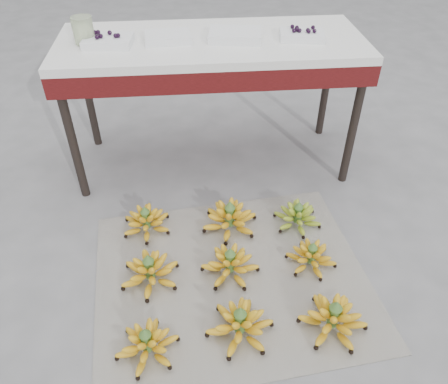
{
  "coord_description": "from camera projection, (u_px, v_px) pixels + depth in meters",
  "views": [
    {
      "loc": [
        -0.26,
        -1.3,
        1.61
      ],
      "look_at": [
        -0.11,
        0.36,
        0.25
      ],
      "focal_mm": 35.0,
      "sensor_mm": 36.0,
      "label": 1
    }
  ],
  "objects": [
    {
      "name": "tray_right",
      "position": [
        235.0,
        35.0,
        2.28
      ],
      "size": [
        0.3,
        0.24,
        0.04
      ],
      "color": "silver",
      "rests_on": "vendor_table"
    },
    {
      "name": "ground",
      "position": [
        253.0,
        279.0,
        2.04
      ],
      "size": [
        60.0,
        60.0,
        0.0
      ],
      "primitive_type": "plane",
      "color": "slate",
      "rests_on": "ground"
    },
    {
      "name": "glass_jar",
      "position": [
        83.0,
        30.0,
        2.2
      ],
      "size": [
        0.14,
        0.14,
        0.13
      ],
      "primitive_type": "cylinder",
      "rotation": [
        0.0,
        0.0,
        0.42
      ],
      "color": "beige",
      "rests_on": "vendor_table"
    },
    {
      "name": "bunch_back_center",
      "position": [
        230.0,
        218.0,
        2.27
      ],
      "size": [
        0.3,
        0.3,
        0.18
      ],
      "rotation": [
        0.0,
        0.0,
        -0.05
      ],
      "color": "#ECAF0E",
      "rests_on": "newspaper_mat"
    },
    {
      "name": "vendor_table",
      "position": [
        211.0,
        55.0,
        2.35
      ],
      "size": [
        1.63,
        0.65,
        0.78
      ],
      "color": "black",
      "rests_on": "ground"
    },
    {
      "name": "bunch_front_center",
      "position": [
        240.0,
        324.0,
        1.78
      ],
      "size": [
        0.32,
        0.32,
        0.17
      ],
      "rotation": [
        0.0,
        0.0,
        -0.15
      ],
      "color": "#ECAF0E",
      "rests_on": "newspaper_mat"
    },
    {
      "name": "bunch_front_right",
      "position": [
        333.0,
        319.0,
        1.8
      ],
      "size": [
        0.36,
        0.36,
        0.17
      ],
      "rotation": [
        0.0,
        0.0,
        -0.34
      ],
      "color": "#ECAF0E",
      "rests_on": "newspaper_mat"
    },
    {
      "name": "tray_far_right",
      "position": [
        302.0,
        35.0,
        2.29
      ],
      "size": [
        0.25,
        0.19,
        0.06
      ],
      "color": "silver",
      "rests_on": "vendor_table"
    },
    {
      "name": "bunch_front_left",
      "position": [
        147.0,
        344.0,
        1.72
      ],
      "size": [
        0.26,
        0.26,
        0.15
      ],
      "rotation": [
        0.0,
        0.0,
        0.03
      ],
      "color": "#ECAF0E",
      "rests_on": "newspaper_mat"
    },
    {
      "name": "bunch_mid_right",
      "position": [
        311.0,
        257.0,
        2.08
      ],
      "size": [
        0.3,
        0.3,
        0.15
      ],
      "rotation": [
        0.0,
        0.0,
        0.35
      ],
      "color": "#ECAF0E",
      "rests_on": "newspaper_mat"
    },
    {
      "name": "bunch_mid_left",
      "position": [
        150.0,
        271.0,
        2.0
      ],
      "size": [
        0.35,
        0.35,
        0.17
      ],
      "rotation": [
        0.0,
        0.0,
        0.35
      ],
      "color": "#ECAF0E",
      "rests_on": "newspaper_mat"
    },
    {
      "name": "bunch_back_right",
      "position": [
        297.0,
        216.0,
        2.29
      ],
      "size": [
        0.32,
        0.32,
        0.15
      ],
      "rotation": [
        0.0,
        0.0,
        0.37
      ],
      "color": "olive",
      "rests_on": "newspaper_mat"
    },
    {
      "name": "tray_left",
      "position": [
        168.0,
        37.0,
        2.26
      ],
      "size": [
        0.25,
        0.18,
        0.04
      ],
      "color": "silver",
      "rests_on": "vendor_table"
    },
    {
      "name": "bunch_mid_center",
      "position": [
        230.0,
        264.0,
        2.03
      ],
      "size": [
        0.33,
        0.33,
        0.16
      ],
      "rotation": [
        0.0,
        0.0,
        -0.29
      ],
      "color": "#ECAF0E",
      "rests_on": "newspaper_mat"
    },
    {
      "name": "newspaper_mat",
      "position": [
        232.0,
        277.0,
        2.05
      ],
      "size": [
        1.35,
        1.17,
        0.01
      ],
      "primitive_type": "cube",
      "rotation": [
        0.0,
        0.0,
        0.1
      ],
      "color": "beige",
      "rests_on": "ground"
    },
    {
      "name": "bunch_back_left",
      "position": [
        146.0,
        221.0,
        2.26
      ],
      "size": [
        0.29,
        0.29,
        0.16
      ],
      "rotation": [
        0.0,
        0.0,
        0.17
      ],
      "color": "#ECAF0E",
      "rests_on": "newspaper_mat"
    },
    {
      "name": "tray_far_left",
      "position": [
        108.0,
        41.0,
        2.22
      ],
      "size": [
        0.26,
        0.2,
        0.06
      ],
      "color": "silver",
      "rests_on": "vendor_table"
    }
  ]
}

